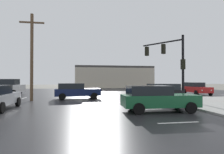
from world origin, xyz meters
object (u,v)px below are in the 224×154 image
object	(u,v)px
traffic_signal_mast	(171,58)
utility_pole_mid	(32,55)
sedan_red	(196,88)
sedan_green	(157,98)
suv_white	(4,86)
sedan_navy	(76,91)
sedan_black	(158,92)

from	to	relation	value
traffic_signal_mast	utility_pole_mid	bearing A→B (deg)	50.54
sedan_red	sedan_green	distance (m)	15.96
sedan_green	traffic_signal_mast	bearing A→B (deg)	59.21
suv_white	sedan_navy	bearing A→B (deg)	-32.59
traffic_signal_mast	utility_pole_mid	world-z (taller)	utility_pole_mid
utility_pole_mid	sedan_red	bearing A→B (deg)	11.92
traffic_signal_mast	suv_white	world-z (taller)	traffic_signal_mast
traffic_signal_mast	sedan_green	size ratio (longest dim) A/B	1.27
traffic_signal_mast	suv_white	bearing A→B (deg)	29.06
sedan_black	sedan_navy	bearing A→B (deg)	-31.55
sedan_red	utility_pole_mid	world-z (taller)	utility_pole_mid
sedan_black	utility_pole_mid	world-z (taller)	utility_pole_mid
sedan_black	sedan_red	xyz separation A→B (m)	(8.18, 6.80, 0.00)
suv_white	sedan_black	bearing A→B (deg)	-28.06
traffic_signal_mast	sedan_navy	size ratio (longest dim) A/B	1.26
traffic_signal_mast	sedan_black	size ratio (longest dim) A/B	1.26
sedan_green	sedan_black	bearing A→B (deg)	68.18
traffic_signal_mast	suv_white	size ratio (longest dim) A/B	1.17
sedan_red	utility_pole_mid	distance (m)	20.12
sedan_navy	sedan_red	world-z (taller)	same
traffic_signal_mast	utility_pole_mid	xyz separation A→B (m)	(-12.82, 1.89, 0.21)
sedan_green	utility_pole_mid	xyz separation A→B (m)	(-8.87, 7.89, 3.38)
suv_white	sedan_navy	size ratio (longest dim) A/B	1.07
sedan_red	sedan_green	world-z (taller)	same
sedan_black	utility_pole_mid	size ratio (longest dim) A/B	0.57
suv_white	sedan_black	xyz separation A→B (m)	(16.45, -11.18, -0.24)
traffic_signal_mast	utility_pole_mid	distance (m)	12.96
sedan_black	sedan_red	size ratio (longest dim) A/B	0.99
sedan_navy	sedan_green	distance (m)	10.17
sedan_navy	utility_pole_mid	bearing A→B (deg)	-169.84
traffic_signal_mast	sedan_green	bearing A→B (deg)	115.53
sedan_black	sedan_navy	xyz separation A→B (m)	(-7.20, 3.76, 0.00)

